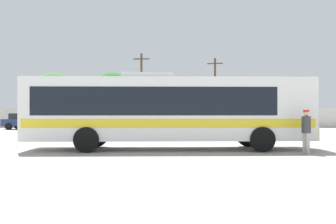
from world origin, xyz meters
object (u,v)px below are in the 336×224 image
(parked_car_third_white, at_px, (149,121))
(utility_pole_near, at_px, (215,91))
(attendant_by_bus_door, at_px, (306,129))
(parked_car_second_silver, at_px, (87,121))
(coach_bus_white_yellow, at_px, (166,109))
(roadside_tree_left, at_px, (53,91))
(roadside_tree_midleft, at_px, (112,89))
(utility_pole_far, at_px, (141,89))
(parked_car_rightmost_dark_blue, at_px, (222,121))
(parked_car_leftmost_dark_blue, at_px, (26,121))

(parked_car_third_white, relative_size, utility_pole_near, 0.54)
(attendant_by_bus_door, distance_m, parked_car_second_silver, 24.27)
(coach_bus_white_yellow, bearing_deg, attendant_by_bus_door, -18.29)
(roadside_tree_left, distance_m, roadside_tree_midleft, 6.97)
(parked_car_second_silver, distance_m, roadside_tree_midleft, 9.84)
(utility_pole_near, xyz_separation_m, roadside_tree_left, (-19.04, 1.37, 0.06))
(roadside_tree_midleft, bearing_deg, parked_car_second_silver, -96.16)
(attendant_by_bus_door, relative_size, roadside_tree_midleft, 0.27)
(parked_car_second_silver, distance_m, utility_pole_near, 15.28)
(parked_car_second_silver, distance_m, utility_pole_far, 8.39)
(roadside_tree_midleft, bearing_deg, parked_car_rightmost_dark_blue, -39.04)
(utility_pole_far, distance_m, roadside_tree_midleft, 4.84)
(parked_car_rightmost_dark_blue, bearing_deg, parked_car_third_white, 178.27)
(parked_car_second_silver, xyz_separation_m, utility_pole_far, (4.71, 5.99, 3.52))
(parked_car_rightmost_dark_blue, xyz_separation_m, utility_pole_near, (0.31, 7.66, 3.32))
(parked_car_leftmost_dark_blue, height_order, roadside_tree_left, roadside_tree_left)
(coach_bus_white_yellow, height_order, utility_pole_far, utility_pole_far)
(parked_car_rightmost_dark_blue, distance_m, roadside_tree_midleft, 15.62)
(utility_pole_far, height_order, roadside_tree_midleft, utility_pole_far)
(coach_bus_white_yellow, bearing_deg, parked_car_third_white, 95.71)
(coach_bus_white_yellow, distance_m, roadside_tree_midleft, 28.51)
(coach_bus_white_yellow, distance_m, parked_car_second_silver, 20.08)
(parked_car_second_silver, bearing_deg, roadside_tree_midleft, 83.84)
(attendant_by_bus_door, distance_m, roadside_tree_midleft, 32.05)
(roadside_tree_left, bearing_deg, attendant_by_bus_door, -56.37)
(attendant_by_bus_door, xyz_separation_m, roadside_tree_midleft, (-12.27, 29.40, 3.49))
(coach_bus_white_yellow, relative_size, utility_pole_near, 1.58)
(utility_pole_near, bearing_deg, parked_car_third_white, -133.91)
(parked_car_third_white, distance_m, utility_pole_far, 7.29)
(attendant_by_bus_door, xyz_separation_m, parked_car_third_white, (-7.35, 20.05, -0.21))
(coach_bus_white_yellow, distance_m, roadside_tree_left, 30.41)
(utility_pole_far, xyz_separation_m, roadside_tree_left, (-10.67, 2.55, -0.13))
(parked_car_second_silver, bearing_deg, attendant_by_bus_door, -56.93)
(coach_bus_white_yellow, bearing_deg, roadside_tree_left, 116.83)
(parked_car_rightmost_dark_blue, bearing_deg, utility_pole_far, 141.16)
(parked_car_third_white, bearing_deg, parked_car_rightmost_dark_blue, -1.73)
(roadside_tree_midleft, bearing_deg, parked_car_third_white, -62.25)
(parked_car_rightmost_dark_blue, xyz_separation_m, roadside_tree_left, (-18.73, 9.04, 3.38))
(utility_pole_far, bearing_deg, attendant_by_bus_door, -72.04)
(attendant_by_bus_door, relative_size, parked_car_second_silver, 0.39)
(coach_bus_white_yellow, height_order, parked_car_third_white, coach_bus_white_yellow)
(utility_pole_near, xyz_separation_m, utility_pole_far, (-8.36, -1.18, 0.18))
(parked_car_third_white, xyz_separation_m, utility_pole_near, (7.18, 7.46, 3.33))
(attendant_by_bus_door, xyz_separation_m, roadside_tree_left, (-19.21, 28.88, 3.17))
(attendant_by_bus_door, distance_m, roadside_tree_left, 34.83)
(roadside_tree_left, xyz_separation_m, roadside_tree_midleft, (6.94, 0.52, 0.32))
(roadside_tree_left, bearing_deg, parked_car_leftmost_dark_blue, -89.59)
(attendant_by_bus_door, height_order, parked_car_leftmost_dark_blue, attendant_by_bus_door)
(utility_pole_near, bearing_deg, utility_pole_far, -171.97)
(parked_car_leftmost_dark_blue, relative_size, roadside_tree_midleft, 0.65)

